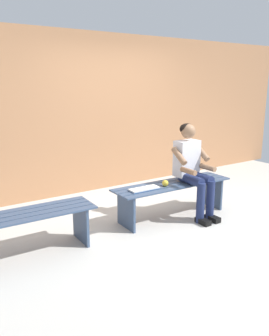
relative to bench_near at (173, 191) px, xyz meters
The scene contains 7 objects.
ground_plane 1.50m from the bench_near, 43.62° to the left, with size 10.00×7.00×0.04m, color beige.
brick_wall 2.12m from the bench_near, 74.69° to the right, with size 9.50×0.24×2.63m, color #B27A51.
bench_near is the anchor object (origin of this frame).
bench_far 2.10m from the bench_near, ahead, with size 1.64×0.49×0.48m.
person_seated 0.44m from the bench_near, 157.99° to the left, with size 0.50×0.69×1.28m.
apple 0.24m from the bench_near, 15.64° to the left, with size 0.09×0.09×0.09m, color gold.
book_open 0.51m from the bench_near, ahead, with size 0.42×0.17×0.02m.
Camera 1 is at (2.97, 3.52, 1.83)m, focal length 37.11 mm.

